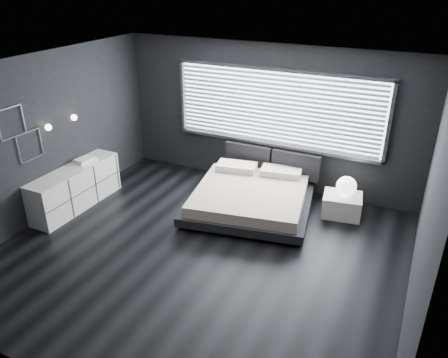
% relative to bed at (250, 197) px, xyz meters
% --- Properties ---
extents(room, '(6.04, 6.00, 2.80)m').
position_rel_bed_xyz_m(room, '(-0.18, -1.59, 1.14)').
color(room, black).
rests_on(room, ground).
extents(window, '(4.14, 0.09, 1.52)m').
position_rel_bed_xyz_m(window, '(0.02, 1.11, 1.35)').
color(window, white).
rests_on(window, ground).
extents(headboard, '(1.96, 0.16, 0.52)m').
position_rel_bed_xyz_m(headboard, '(0.01, 1.05, 0.31)').
color(headboard, black).
rests_on(headboard, ground).
extents(sconce_near, '(0.18, 0.11, 0.11)m').
position_rel_bed_xyz_m(sconce_near, '(-3.06, -1.54, 1.34)').
color(sconce_near, silver).
rests_on(sconce_near, ground).
extents(sconce_far, '(0.18, 0.11, 0.11)m').
position_rel_bed_xyz_m(sconce_far, '(-3.06, -0.94, 1.34)').
color(sconce_far, silver).
rests_on(sconce_far, ground).
extents(wall_art_upper, '(0.01, 0.48, 0.48)m').
position_rel_bed_xyz_m(wall_art_upper, '(-3.15, -2.14, 1.59)').
color(wall_art_upper, '#47474C').
rests_on(wall_art_upper, ground).
extents(wall_art_lower, '(0.01, 0.48, 0.48)m').
position_rel_bed_xyz_m(wall_art_lower, '(-3.15, -1.89, 1.12)').
color(wall_art_lower, '#47474C').
rests_on(wall_art_lower, ground).
extents(bed, '(2.48, 2.41, 0.56)m').
position_rel_bed_xyz_m(bed, '(0.00, 0.00, 0.00)').
color(bed, black).
rests_on(bed, ground).
extents(nightstand, '(0.74, 0.65, 0.39)m').
position_rel_bed_xyz_m(nightstand, '(1.54, 0.53, -0.06)').
color(nightstand, white).
rests_on(nightstand, ground).
extents(orb_lamp, '(0.35, 0.35, 0.35)m').
position_rel_bed_xyz_m(orb_lamp, '(1.57, 0.57, 0.30)').
color(orb_lamp, white).
rests_on(orb_lamp, nightstand).
extents(dresser, '(0.54, 1.90, 0.76)m').
position_rel_bed_xyz_m(dresser, '(-2.95, -1.28, 0.12)').
color(dresser, white).
rests_on(dresser, ground).
extents(book_stack, '(0.35, 0.42, 0.08)m').
position_rel_bed_xyz_m(book_stack, '(-2.95, -0.93, 0.54)').
color(book_stack, white).
rests_on(book_stack, dresser).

